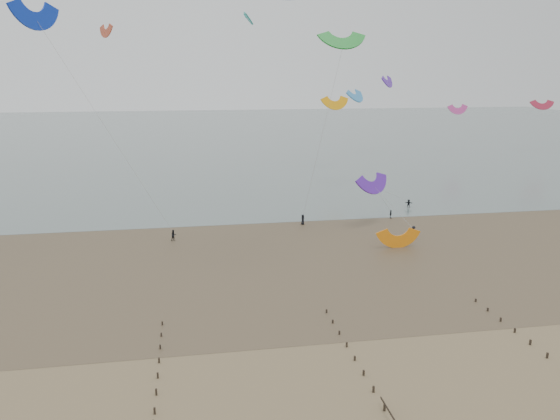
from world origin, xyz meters
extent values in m
plane|color=brown|center=(0.00, 0.00, 0.00)|extent=(500.00, 500.00, 0.00)
plane|color=#475654|center=(0.00, 200.00, 0.03)|extent=(500.00, 500.00, 0.00)
plane|color=#473A28|center=(0.00, 35.00, 0.01)|extent=(500.00, 500.00, 0.00)
ellipsoid|color=slate|center=(-18.00, 22.00, 0.01)|extent=(23.60, 14.36, 0.01)
ellipsoid|color=slate|center=(12.00, 38.00, 0.01)|extent=(33.64, 18.32, 0.01)
ellipsoid|color=slate|center=(45.00, 30.00, 0.01)|extent=(19.65, 13.67, 0.01)
cube|color=black|center=(-14.00, -3.79, 0.26)|extent=(0.16, 0.16, 0.62)
cube|color=black|center=(-14.00, -1.16, 0.25)|extent=(0.16, 0.16, 0.59)
cube|color=black|center=(-14.00, 1.47, 0.23)|extent=(0.16, 0.16, 0.57)
cube|color=black|center=(-14.00, 4.11, 0.22)|extent=(0.16, 0.16, 0.54)
cube|color=black|center=(-14.00, 6.74, 0.20)|extent=(0.16, 0.16, 0.51)
cube|color=black|center=(-14.00, 9.37, 0.19)|extent=(0.16, 0.16, 0.48)
cube|color=black|center=(-14.00, 12.00, 0.17)|extent=(0.16, 0.16, 0.45)
cube|color=black|center=(4.00, -6.42, 0.28)|extent=(0.16, 0.16, 0.65)
cube|color=black|center=(4.00, -3.79, 0.26)|extent=(0.16, 0.16, 0.62)
cube|color=black|center=(4.00, -1.16, 0.25)|extent=(0.16, 0.16, 0.59)
cube|color=black|center=(4.00, 1.47, 0.23)|extent=(0.16, 0.16, 0.57)
cube|color=black|center=(4.00, 4.11, 0.22)|extent=(0.16, 0.16, 0.54)
cube|color=black|center=(4.00, 6.74, 0.20)|extent=(0.16, 0.16, 0.51)
cube|color=black|center=(4.00, 9.37, 0.19)|extent=(0.16, 0.16, 0.48)
cube|color=black|center=(4.00, 12.00, 0.17)|extent=(0.16, 0.16, 0.45)
cube|color=black|center=(22.00, -1.16, 0.25)|extent=(0.16, 0.16, 0.59)
cube|color=black|center=(22.00, 1.47, 0.23)|extent=(0.16, 0.16, 0.57)
cube|color=black|center=(22.00, 4.11, 0.22)|extent=(0.16, 0.16, 0.54)
cube|color=black|center=(22.00, 6.74, 0.20)|extent=(0.16, 0.16, 0.51)
cube|color=black|center=(22.00, 9.37, 0.19)|extent=(0.16, 0.16, 0.48)
cube|color=black|center=(22.00, 12.00, 0.17)|extent=(0.16, 0.16, 0.45)
imported|color=black|center=(25.77, 49.51, 0.79)|extent=(0.75, 1.00, 1.58)
imported|color=black|center=(8.95, 48.16, 0.91)|extent=(0.71, 0.97, 1.82)
imported|color=black|center=(-13.33, 42.25, 0.90)|extent=(1.08, 0.98, 1.80)
imported|color=black|center=(25.24, 37.89, 0.91)|extent=(1.35, 1.22, 1.81)
imported|color=black|center=(32.34, 56.95, 0.81)|extent=(1.56, 1.10, 1.62)
camera|label=1|loc=(-10.60, -42.59, 26.15)|focal=35.00mm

